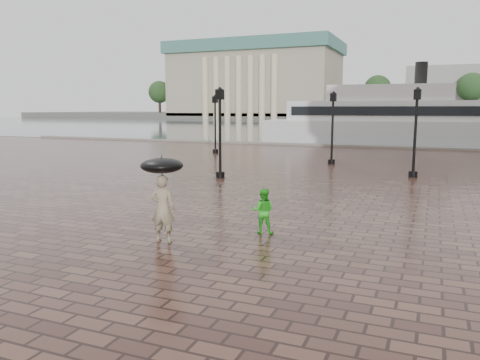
# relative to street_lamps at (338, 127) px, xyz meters

# --- Properties ---
(ground) EXTENTS (300.00, 300.00, 0.00)m
(ground) POSITION_rel_street_lamps_xyz_m (1.60, -17.60, -2.33)
(ground) COLOR #331C17
(ground) RESTS_ON ground
(harbour_water) EXTENTS (240.00, 240.00, 0.00)m
(harbour_water) POSITION_rel_street_lamps_xyz_m (1.60, 74.40, -2.33)
(harbour_water) COLOR #475057
(harbour_water) RESTS_ON ground
(quay_edge) EXTENTS (80.00, 0.60, 0.30)m
(quay_edge) POSITION_rel_street_lamps_xyz_m (1.60, 14.40, -2.33)
(quay_edge) COLOR slate
(quay_edge) RESTS_ON ground
(far_shore) EXTENTS (300.00, 60.00, 2.00)m
(far_shore) POSITION_rel_street_lamps_xyz_m (1.60, 142.40, -1.33)
(far_shore) COLOR #4C4C47
(far_shore) RESTS_ON ground
(museum) EXTENTS (57.00, 32.50, 26.00)m
(museum) POSITION_rel_street_lamps_xyz_m (-53.40, 127.01, 11.58)
(museum) COLOR gray
(museum) RESTS_ON ground
(far_trees) EXTENTS (188.00, 8.00, 13.50)m
(far_trees) POSITION_rel_street_lamps_xyz_m (1.60, 120.40, 7.09)
(far_trees) COLOR #2D2119
(far_trees) RESTS_ON ground
(street_lamps) EXTENTS (21.44, 14.44, 4.40)m
(street_lamps) POSITION_rel_street_lamps_xyz_m (0.00, 0.00, 0.00)
(street_lamps) COLOR black
(street_lamps) RESTS_ON ground
(adult_pedestrian) EXTENTS (0.71, 0.52, 1.78)m
(adult_pedestrian) POSITION_rel_street_lamps_xyz_m (-0.92, -18.61, -1.43)
(adult_pedestrian) COLOR gray
(adult_pedestrian) RESTS_ON ground
(child_pedestrian) EXTENTS (0.70, 0.59, 1.27)m
(child_pedestrian) POSITION_rel_street_lamps_xyz_m (1.21, -16.81, -1.69)
(child_pedestrian) COLOR green
(child_pedestrian) RESTS_ON ground
(ferry_near) EXTENTS (24.27, 7.77, 7.83)m
(ferry_near) POSITION_rel_street_lamps_xyz_m (1.16, 19.40, 0.03)
(ferry_near) COLOR silver
(ferry_near) RESTS_ON ground
(umbrella) EXTENTS (1.10, 1.10, 1.17)m
(umbrella) POSITION_rel_street_lamps_xyz_m (-0.92, -18.61, -0.31)
(umbrella) COLOR black
(umbrella) RESTS_ON ground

